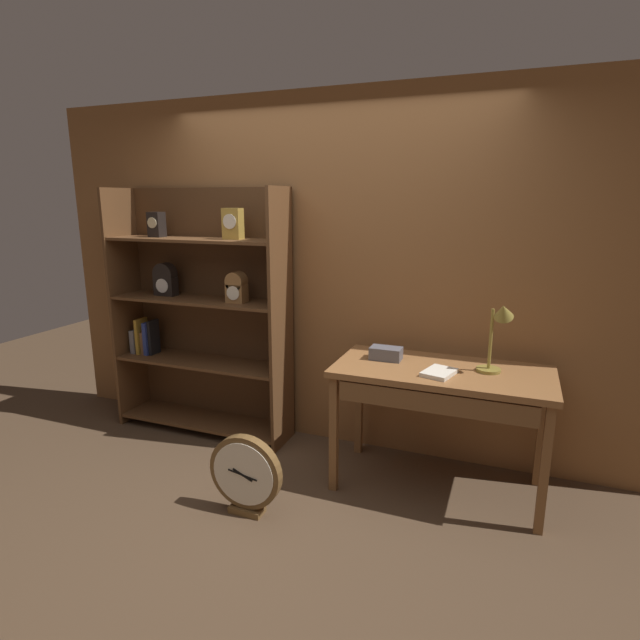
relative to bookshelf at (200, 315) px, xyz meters
The scene contains 8 objects.
ground_plane 1.79m from the bookshelf, 46.53° to the right, with size 10.00×10.00×0.00m, color #4C3826.
back_wood_panel 1.12m from the bookshelf, 10.96° to the left, with size 4.80×0.05×2.60m, color brown.
bookshelf is the anchor object (origin of this frame).
workbench 1.96m from the bookshelf, ahead, with size 1.34×0.65×0.82m.
desk_lamp 2.26m from the bookshelf, ahead, with size 0.20×0.20×0.46m.
toolbox_small 1.57m from the bookshelf, ahead, with size 0.20×0.12×0.08m, color #595960.
open_repair_manual 1.96m from the bookshelf, 10.17° to the right, with size 0.16×0.22×0.03m, color silver.
round_clock_large 1.48m from the bookshelf, 45.76° to the right, with size 0.46×0.11×0.50m.
Camera 1 is at (1.27, -2.21, 1.84)m, focal length 28.50 mm.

